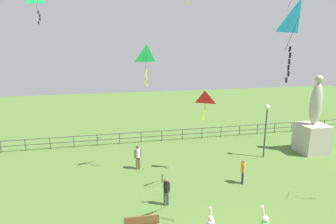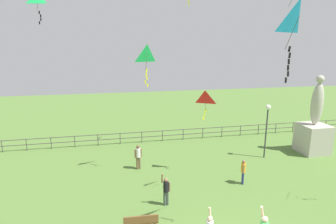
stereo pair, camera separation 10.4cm
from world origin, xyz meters
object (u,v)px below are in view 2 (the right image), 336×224
(kite_4, at_px, (147,55))
(kite_6, at_px, (205,99))
(lamppost, at_px, (267,119))
(person_5, at_px, (166,189))
(person_3, at_px, (138,155))
(park_bench, at_px, (141,222))
(kite_0, at_px, (39,0))
(kite_1, at_px, (299,19))
(person_4, at_px, (243,170))
(statue_monument, at_px, (314,131))

(kite_4, xyz_separation_m, kite_6, (3.30, -0.75, -2.55))
(lamppost, distance_m, person_5, 9.60)
(person_3, bearing_deg, person_5, -78.21)
(park_bench, relative_size, kite_0, 0.73)
(person_3, height_order, kite_1, kite_1)
(person_5, bearing_deg, park_bench, -129.07)
(park_bench, height_order, kite_1, kite_1)
(lamppost, relative_size, person_4, 2.63)
(person_5, xyz_separation_m, kite_4, (-0.33, 3.77, 6.50))
(person_4, bearing_deg, person_5, -165.23)
(lamppost, bearing_deg, person_3, -179.57)
(statue_monument, distance_m, kite_6, 9.97)
(kite_0, xyz_separation_m, kite_6, (9.82, -5.30, -6.01))
(person_4, height_order, kite_1, kite_1)
(statue_monument, xyz_separation_m, person_5, (-12.26, -4.80, -0.82))
(person_4, relative_size, kite_0, 0.72)
(kite_4, distance_m, kite_6, 4.24)
(person_5, bearing_deg, kite_6, 45.42)
(lamppost, relative_size, kite_0, 1.89)
(park_bench, xyz_separation_m, person_3, (0.52, 6.33, 0.48))
(statue_monument, bearing_deg, lamppost, -177.02)
(kite_1, bearing_deg, kite_6, 98.52)
(person_3, xyz_separation_m, person_4, (5.79, -3.25, -0.09))
(statue_monument, distance_m, kite_4, 13.85)
(person_3, xyz_separation_m, person_5, (0.94, -4.52, -0.07))
(lamppost, distance_m, kite_0, 17.41)
(statue_monument, height_order, kite_4, kite_4)
(statue_monument, height_order, lamppost, statue_monument)
(park_bench, distance_m, person_4, 7.04)
(kite_0, distance_m, kite_6, 12.68)
(person_4, relative_size, kite_6, 0.82)
(lamppost, bearing_deg, statue_monument, 2.98)
(park_bench, bearing_deg, person_5, 50.93)
(lamppost, distance_m, park_bench, 11.83)
(person_3, relative_size, kite_4, 0.67)
(park_bench, height_order, kite_0, kite_0)
(lamppost, relative_size, person_3, 2.38)
(lamppost, height_order, kite_4, kite_4)
(statue_monument, distance_m, person_5, 13.19)
(statue_monument, distance_m, park_bench, 15.29)
(kite_0, bearing_deg, park_bench, -61.99)
(park_bench, distance_m, kite_0, 15.47)
(kite_4, relative_size, kite_6, 1.36)
(person_3, xyz_separation_m, kite_1, (4.89, -8.03, 7.85))
(kite_4, height_order, kite_6, kite_4)
(person_5, height_order, kite_4, kite_4)
(park_bench, xyz_separation_m, kite_0, (-5.39, 10.12, 10.38))
(kite_1, bearing_deg, kite_4, 120.44)
(kite_0, relative_size, kite_4, 0.84)
(kite_0, distance_m, kite_1, 16.15)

